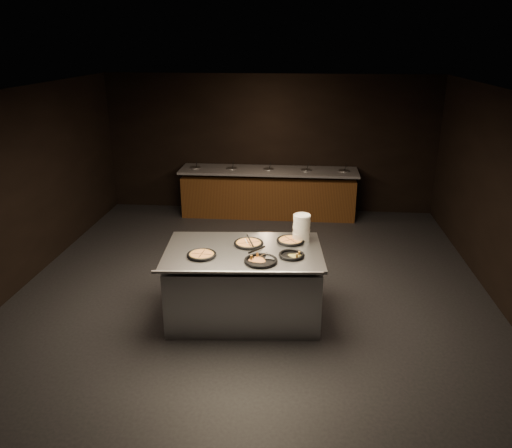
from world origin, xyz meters
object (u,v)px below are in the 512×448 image
object	(u,v)px
pan_cheese_whole	(249,243)
pan_veggie_whole	(202,255)
serving_counter	(244,285)
plate_stack	(302,228)

from	to	relation	value
pan_cheese_whole	pan_veggie_whole	bearing A→B (deg)	-142.21
pan_veggie_whole	pan_cheese_whole	xyz separation A→B (m)	(0.55, 0.43, 0.00)
serving_counter	plate_stack	distance (m)	1.10
pan_veggie_whole	pan_cheese_whole	distance (m)	0.70
serving_counter	pan_veggie_whole	xyz separation A→B (m)	(-0.50, -0.25, 0.53)
serving_counter	pan_cheese_whole	world-z (taller)	pan_cheese_whole
serving_counter	plate_stack	xyz separation A→B (m)	(0.75, 0.42, 0.69)
plate_stack	pan_cheese_whole	world-z (taller)	plate_stack
plate_stack	pan_veggie_whole	xyz separation A→B (m)	(-1.25, -0.66, -0.16)
serving_counter	pan_veggie_whole	world-z (taller)	pan_veggie_whole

